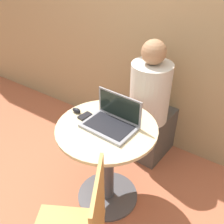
{
  "coord_description": "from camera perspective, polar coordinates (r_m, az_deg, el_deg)",
  "views": [
    {
      "loc": [
        0.84,
        -1.17,
        1.85
      ],
      "look_at": [
        0.01,
        0.05,
        0.84
      ],
      "focal_mm": 42.0,
      "sensor_mm": 36.0,
      "label": 1
    }
  ],
  "objects": [
    {
      "name": "round_table",
      "position": [
        1.98,
        -1.09,
        -9.2
      ],
      "size": [
        0.71,
        0.71,
        0.74
      ],
      "color": "#4C4C51",
      "rests_on": "ground_plane"
    },
    {
      "name": "person_seated",
      "position": [
        2.42,
        8.56,
        -0.03
      ],
      "size": [
        0.36,
        0.54,
        1.19
      ],
      "color": "#4C4742",
      "rests_on": "ground_plane"
    },
    {
      "name": "computer_mouse",
      "position": [
        1.96,
        -7.73,
        0.32
      ],
      "size": [
        0.07,
        0.04,
        0.04
      ],
      "color": "black",
      "rests_on": "round_table"
    },
    {
      "name": "cell_phone",
      "position": [
        1.91,
        -5.93,
        -0.87
      ],
      "size": [
        0.07,
        0.11,
        0.02
      ],
      "color": "black",
      "rests_on": "round_table"
    },
    {
      "name": "back_wall",
      "position": [
        2.32,
        12.83,
        19.97
      ],
      "size": [
        7.0,
        0.05,
        2.6
      ],
      "color": "tan",
      "rests_on": "ground_plane"
    },
    {
      "name": "laptop",
      "position": [
        1.8,
        -0.01,
        -1.93
      ],
      "size": [
        0.37,
        0.27,
        0.21
      ],
      "color": "gray",
      "rests_on": "round_table"
    },
    {
      "name": "ground_plane",
      "position": [
        2.34,
        -0.95,
        -17.73
      ],
      "size": [
        12.0,
        12.0,
        0.0
      ],
      "primitive_type": "plane",
      "color": "#B26042"
    }
  ]
}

